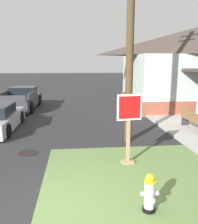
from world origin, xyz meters
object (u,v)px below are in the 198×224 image
stop_sign (129,130)px  pickup_truck_charcoal (22,100)px  utility_pole (131,12)px  street_bench (192,119)px  manhole_cover (28,153)px  fire_hydrant (150,194)px

stop_sign → pickup_truck_charcoal: (-5.35, 10.34, -0.54)m
utility_pole → street_bench: bearing=17.8°
pickup_truck_charcoal → utility_pole: size_ratio=0.57×
stop_sign → utility_pole: (0.52, 2.37, 3.82)m
manhole_cover → street_bench: bearing=16.0°
fire_hydrant → street_bench: (3.87, 5.91, 0.12)m
manhole_cover → stop_sign: bearing=-22.9°
fire_hydrant → manhole_cover: size_ratio=1.20×
utility_pole → pickup_truck_charcoal: bearing=126.4°
street_bench → utility_pole: 5.56m
stop_sign → fire_hydrant: bearing=-92.2°
stop_sign → manhole_cover: 3.75m
manhole_cover → pickup_truck_charcoal: size_ratio=0.13×
fire_hydrant → pickup_truck_charcoal: pickup_truck_charcoal is taller
street_bench → utility_pole: utility_pole is taller
pickup_truck_charcoal → stop_sign: bearing=-62.6°
manhole_cover → utility_pole: size_ratio=0.07×
fire_hydrant → pickup_truck_charcoal: bearing=112.3°
manhole_cover → utility_pole: bearing=14.5°
manhole_cover → utility_pole: 6.34m
street_bench → fire_hydrant: bearing=-123.2°
stop_sign → street_bench: stop_sign is taller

